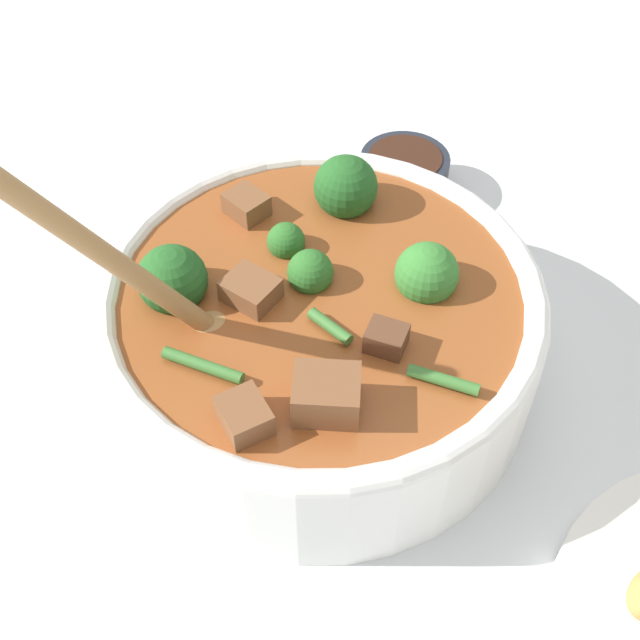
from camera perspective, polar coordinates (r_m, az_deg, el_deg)
ground_plane at (r=0.54m, az=-0.00°, el=-3.78°), size 4.00×4.00×0.00m
stew_bowl at (r=0.50m, az=-0.09°, el=-0.30°), size 0.32×0.27×0.26m
condiment_bowl at (r=0.66m, az=5.99°, el=10.38°), size 0.07×0.07×0.04m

